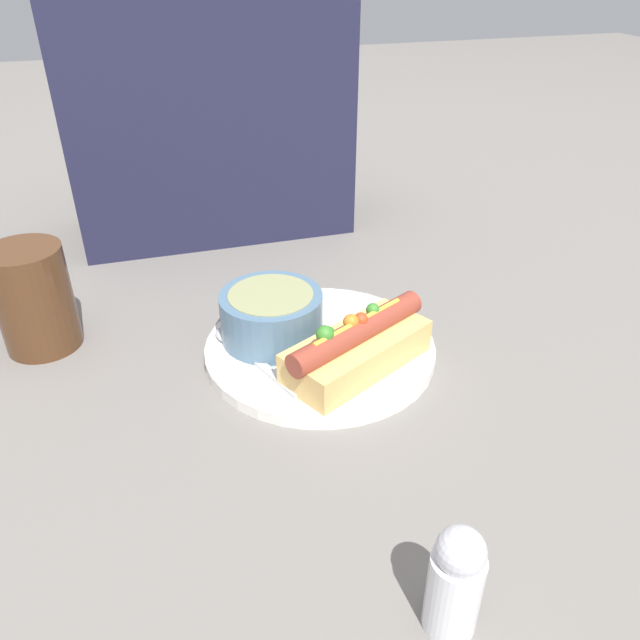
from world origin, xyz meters
name	(u,v)px	position (x,y,z in m)	size (l,w,h in m)	color
ground_plane	(320,353)	(0.00, 0.00, 0.00)	(4.00, 4.00, 0.00)	slate
dinner_plate	(320,349)	(0.00, 0.00, 0.01)	(0.24, 0.24, 0.01)	white
hot_dog	(357,347)	(0.02, -0.05, 0.04)	(0.17, 0.13, 0.06)	#DBAD60
soup_bowl	(272,314)	(-0.04, 0.03, 0.04)	(0.11, 0.11, 0.05)	slate
spoon	(241,346)	(-0.08, 0.01, 0.02)	(0.07, 0.14, 0.01)	#B7B7BC
drinking_glass	(34,299)	(-0.28, 0.10, 0.06)	(0.08, 0.08, 0.11)	#4C2D19
salt_shaker	(455,581)	(-0.01, -0.32, 0.04)	(0.03, 0.03, 0.09)	silver
seated_diner	(206,91)	(-0.05, 0.37, 0.20)	(0.38, 0.17, 0.47)	#1E1E38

